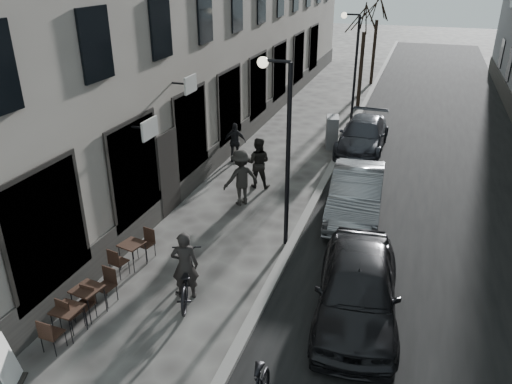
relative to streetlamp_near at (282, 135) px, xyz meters
The scene contains 19 objects.
road 11.23m from the streetlamp_near, 68.09° to the left, with size 7.30×60.00×0.00m, color black.
kerb 10.48m from the streetlamp_near, 87.87° to the left, with size 0.25×60.00×0.12m, color gray.
streetlamp_near is the anchor object (origin of this frame).
streetlamp_far 12.00m from the streetlamp_near, 90.00° to the left, with size 0.90×0.28×5.09m.
tree_near 15.08m from the streetlamp_near, 89.72° to the left, with size 2.40×2.40×5.70m.
tree_far 21.05m from the streetlamp_near, 89.80° to the left, with size 2.40×2.40×5.70m.
bistro_set_a 6.56m from the streetlamp_near, 121.81° to the right, with size 0.57×1.36×0.79m.
bistro_set_b 6.03m from the streetlamp_near, 125.55° to the right, with size 0.67×1.47×0.84m.
bistro_set_c 4.86m from the streetlamp_near, 144.09° to the right, with size 0.65×1.40×0.80m.
sign_board 7.87m from the streetlamp_near, 116.66° to the right, with size 0.54×0.66×1.02m.
utility_cabinet 8.67m from the streetlamp_near, 90.78° to the left, with size 0.49×0.88×1.32m, color slate.
bicycle 4.29m from the streetlamp_near, 114.30° to the right, with size 0.69×1.99×1.04m, color black.
cyclist_rider 4.09m from the streetlamp_near, 114.30° to the right, with size 0.62×0.41×1.71m, color black.
pedestrian_near 4.48m from the streetlamp_near, 117.37° to the left, with size 0.86×0.67×1.78m, color black.
pedestrian_mid 3.52m from the streetlamp_near, 133.41° to the left, with size 1.19×0.68×1.84m, color black.
pedestrian_far 6.92m from the streetlamp_near, 121.89° to the left, with size 0.90×0.37×1.53m, color black.
car_near 4.30m from the streetlamp_near, 45.90° to the right, with size 1.76×4.36×1.49m, color black.
car_mid 3.83m from the streetlamp_near, 53.85° to the left, with size 1.51×4.34×1.43m, color gray.
car_far 8.75m from the streetlamp_near, 81.96° to the left, with size 1.81×4.46×1.29m, color #33353D.
Camera 1 is at (3.04, -5.70, 7.20)m, focal length 35.00 mm.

